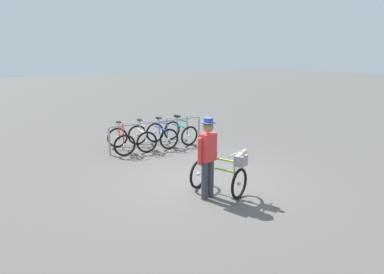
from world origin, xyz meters
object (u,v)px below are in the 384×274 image
(racked_bike_blue, at_px, (162,135))
(racked_bike_red, at_px, (121,140))
(racked_bike_white, at_px, (142,137))
(racked_bike_teal, at_px, (180,132))
(featured_bicycle, at_px, (223,173))
(person_with_featured_bike, at_px, (208,155))

(racked_bike_blue, bearing_deg, racked_bike_red, -177.67)
(racked_bike_red, bearing_deg, racked_bike_white, 2.34)
(racked_bike_teal, relative_size, featured_bicycle, 0.95)
(racked_bike_white, bearing_deg, featured_bicycle, -87.80)
(racked_bike_blue, bearing_deg, racked_bike_teal, 2.34)
(racked_bike_blue, relative_size, person_with_featured_bike, 0.65)
(racked_bike_red, bearing_deg, racked_bike_blue, 2.33)
(featured_bicycle, bearing_deg, person_with_featured_bike, 179.28)
(racked_bike_white, relative_size, racked_bike_blue, 1.01)
(racked_bike_white, xyz_separation_m, racked_bike_blue, (0.70, 0.03, 0.00))
(racked_bike_red, height_order, person_with_featured_bike, person_with_featured_bike)
(racked_bike_blue, distance_m, person_with_featured_bike, 4.45)
(racked_bike_white, relative_size, racked_bike_teal, 0.95)
(racked_bike_red, relative_size, racked_bike_blue, 1.04)
(racked_bike_teal, relative_size, person_with_featured_bike, 0.69)
(featured_bicycle, bearing_deg, racked_bike_teal, 74.15)
(racked_bike_white, xyz_separation_m, featured_bicycle, (0.17, -4.29, 0.12))
(racked_bike_white, xyz_separation_m, person_with_featured_bike, (-0.23, -4.29, 0.58))
(racked_bike_red, height_order, racked_bike_white, same)
(racked_bike_red, height_order, featured_bicycle, featured_bicycle)
(racked_bike_white, relative_size, person_with_featured_bike, 0.66)
(racked_bike_red, bearing_deg, racked_bike_teal, 2.34)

